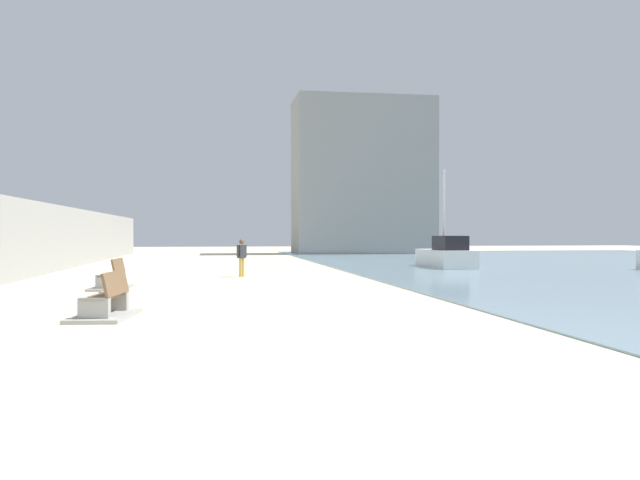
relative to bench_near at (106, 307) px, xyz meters
name	(u,v)px	position (x,y,z in m)	size (l,w,h in m)	color
ground_plane	(214,275)	(2.21, 14.25, -0.23)	(120.00, 120.00, 0.00)	beige
seawall	(29,239)	(-5.29, 14.25, 1.31)	(0.80, 64.00, 3.09)	#9E9E99
bench_near	(106,307)	(0.00, 0.00, 0.00)	(1.36, 2.22, 0.98)	#9E9E99
bench_far	(112,282)	(-0.97, 7.35, 0.00)	(1.22, 2.16, 0.98)	#9E9E99
person_walking	(242,255)	(3.35, 12.60, 0.65)	(0.42, 0.38, 1.54)	gold
boat_distant	(446,255)	(13.99, 17.86, 0.43)	(1.83, 4.71, 5.04)	white
harbor_building	(362,177)	(15.17, 42.25, 6.53)	(12.00, 6.00, 13.52)	gray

